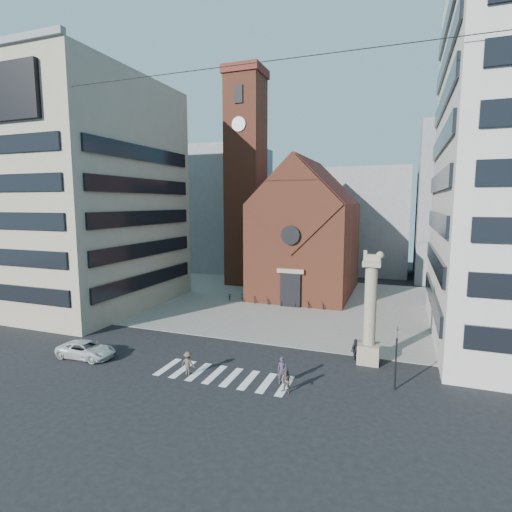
{
  "coord_description": "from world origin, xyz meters",
  "views": [
    {
      "loc": [
        12.04,
        -27.4,
        12.17
      ],
      "look_at": [
        -1.02,
        8.0,
        7.13
      ],
      "focal_mm": 28.0,
      "sensor_mm": 36.0,
      "label": 1
    }
  ],
  "objects_px": {
    "white_car": "(86,350)",
    "pedestrian_2": "(355,350)",
    "traffic_light": "(396,356)",
    "pedestrian_1": "(286,381)",
    "lion_column": "(370,319)",
    "pedestrian_0": "(282,370)",
    "scooter_0": "(230,296)"
  },
  "relations": [
    {
      "from": "pedestrian_0",
      "to": "white_car",
      "type": "bearing_deg",
      "value": 162.95
    },
    {
      "from": "traffic_light",
      "to": "pedestrian_2",
      "type": "bearing_deg",
      "value": 126.87
    },
    {
      "from": "traffic_light",
      "to": "pedestrian_2",
      "type": "relative_size",
      "value": 2.44
    },
    {
      "from": "pedestrian_0",
      "to": "scooter_0",
      "type": "xyz_separation_m",
      "value": [
        -12.8,
        20.05,
        -0.42
      ]
    },
    {
      "from": "traffic_light",
      "to": "pedestrian_0",
      "type": "distance_m",
      "value": 7.51
    },
    {
      "from": "pedestrian_0",
      "to": "scooter_0",
      "type": "relative_size",
      "value": 1.08
    },
    {
      "from": "white_car",
      "to": "pedestrian_1",
      "type": "relative_size",
      "value": 2.91
    },
    {
      "from": "lion_column",
      "to": "scooter_0",
      "type": "xyz_separation_m",
      "value": [
        -17.99,
        14.35,
        -2.96
      ]
    },
    {
      "from": "pedestrian_1",
      "to": "pedestrian_0",
      "type": "bearing_deg",
      "value": 131.79
    },
    {
      "from": "white_car",
      "to": "pedestrian_0",
      "type": "xyz_separation_m",
      "value": [
        15.83,
        0.98,
        0.28
      ]
    },
    {
      "from": "lion_column",
      "to": "pedestrian_2",
      "type": "xyz_separation_m",
      "value": [
        -1.01,
        0.0,
        -2.58
      ]
    },
    {
      "from": "pedestrian_0",
      "to": "traffic_light",
      "type": "bearing_deg",
      "value": -7.31
    },
    {
      "from": "pedestrian_2",
      "to": "pedestrian_0",
      "type": "bearing_deg",
      "value": 168.65
    },
    {
      "from": "pedestrian_0",
      "to": "pedestrian_2",
      "type": "xyz_separation_m",
      "value": [
        4.18,
        5.7,
        -0.04
      ]
    },
    {
      "from": "lion_column",
      "to": "white_car",
      "type": "relative_size",
      "value": 1.86
    },
    {
      "from": "traffic_light",
      "to": "pedestrian_2",
      "type": "xyz_separation_m",
      "value": [
        -3.0,
        4.0,
        -1.41
      ]
    },
    {
      "from": "white_car",
      "to": "pedestrian_2",
      "type": "bearing_deg",
      "value": -73.88
    },
    {
      "from": "white_car",
      "to": "pedestrian_0",
      "type": "relative_size",
      "value": 2.52
    },
    {
      "from": "lion_column",
      "to": "pedestrian_1",
      "type": "relative_size",
      "value": 5.42
    },
    {
      "from": "white_car",
      "to": "traffic_light",
      "type": "bearing_deg",
      "value": -85.69
    },
    {
      "from": "lion_column",
      "to": "pedestrian_0",
      "type": "bearing_deg",
      "value": -132.34
    },
    {
      "from": "white_car",
      "to": "pedestrian_1",
      "type": "height_order",
      "value": "pedestrian_1"
    },
    {
      "from": "lion_column",
      "to": "traffic_light",
      "type": "xyz_separation_m",
      "value": [
        1.99,
        -4.0,
        -1.17
      ]
    },
    {
      "from": "lion_column",
      "to": "traffic_light",
      "type": "distance_m",
      "value": 4.62
    },
    {
      "from": "lion_column",
      "to": "white_car",
      "type": "xyz_separation_m",
      "value": [
        -21.02,
        -6.68,
        -2.81
      ]
    },
    {
      "from": "traffic_light",
      "to": "pedestrian_1",
      "type": "xyz_separation_m",
      "value": [
        -6.54,
        -2.91,
        -1.49
      ]
    },
    {
      "from": "traffic_light",
      "to": "lion_column",
      "type": "bearing_deg",
      "value": 116.46
    },
    {
      "from": "pedestrian_0",
      "to": "pedestrian_2",
      "type": "bearing_deg",
      "value": 33.11
    },
    {
      "from": "traffic_light",
      "to": "pedestrian_0",
      "type": "xyz_separation_m",
      "value": [
        -7.18,
        -1.7,
        -1.37
      ]
    },
    {
      "from": "pedestrian_0",
      "to": "pedestrian_2",
      "type": "height_order",
      "value": "pedestrian_0"
    },
    {
      "from": "traffic_light",
      "to": "white_car",
      "type": "xyz_separation_m",
      "value": [
        -23.01,
        -2.68,
        -1.64
      ]
    },
    {
      "from": "lion_column",
      "to": "pedestrian_0",
      "type": "distance_m",
      "value": 8.11
    }
  ]
}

